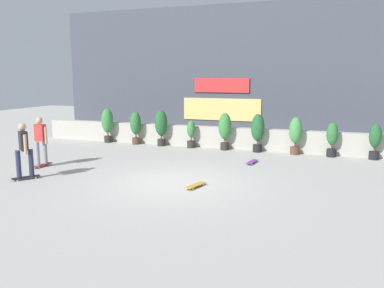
# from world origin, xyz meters

# --- Properties ---
(ground_plane) EXTENTS (48.00, 48.00, 0.00)m
(ground_plane) POSITION_xyz_m (0.00, 0.00, 0.00)
(ground_plane) COLOR #B2AFA8
(planter_wall) EXTENTS (18.00, 0.40, 0.90)m
(planter_wall) POSITION_xyz_m (0.00, 6.00, 0.45)
(planter_wall) COLOR #B2ADA3
(planter_wall) RESTS_ON ground
(building_backdrop) EXTENTS (20.00, 2.08, 6.50)m
(building_backdrop) POSITION_xyz_m (-0.00, 10.00, 3.25)
(building_backdrop) COLOR #424751
(building_backdrop) RESTS_ON ground
(potted_plant_0) EXTENTS (0.55, 0.55, 1.58)m
(potted_plant_0) POSITION_xyz_m (-5.64, 5.55, 0.93)
(potted_plant_0) COLOR #2D2823
(potted_plant_0) RESTS_ON ground
(potted_plant_1) EXTENTS (0.50, 0.50, 1.47)m
(potted_plant_1) POSITION_xyz_m (-4.18, 5.55, 0.85)
(potted_plant_1) COLOR brown
(potted_plant_1) RESTS_ON ground
(potted_plant_2) EXTENTS (0.55, 0.55, 1.58)m
(potted_plant_2) POSITION_xyz_m (-2.92, 5.55, 0.93)
(potted_plant_2) COLOR #2D2823
(potted_plant_2) RESTS_ON ground
(potted_plant_3) EXTENTS (0.36, 0.36, 1.18)m
(potted_plant_3) POSITION_xyz_m (-1.51, 5.55, 0.62)
(potted_plant_3) COLOR #2D2823
(potted_plant_3) RESTS_ON ground
(potted_plant_4) EXTENTS (0.54, 0.54, 1.55)m
(potted_plant_4) POSITION_xyz_m (-0.01, 5.55, 0.91)
(potted_plant_4) COLOR #2D2823
(potted_plant_4) RESTS_ON ground
(potted_plant_5) EXTENTS (0.54, 0.54, 1.55)m
(potted_plant_5) POSITION_xyz_m (1.36, 5.55, 0.91)
(potted_plant_5) COLOR black
(potted_plant_5) RESTS_ON ground
(potted_plant_6) EXTENTS (0.50, 0.50, 1.48)m
(potted_plant_6) POSITION_xyz_m (2.85, 5.55, 0.86)
(potted_plant_6) COLOR brown
(potted_plant_6) RESTS_ON ground
(potted_plant_7) EXTENTS (0.43, 0.43, 1.33)m
(potted_plant_7) POSITION_xyz_m (4.22, 5.55, 0.74)
(potted_plant_7) COLOR black
(potted_plant_7) RESTS_ON ground
(potted_plant_8) EXTENTS (0.43, 0.43, 1.34)m
(potted_plant_8) POSITION_xyz_m (5.71, 5.55, 0.75)
(potted_plant_8) COLOR black
(potted_plant_8) RESTS_ON ground
(skater_foreground) EXTENTS (0.63, 0.77, 1.70)m
(skater_foreground) POSITION_xyz_m (-4.33, -1.18, 0.94)
(skater_foreground) COLOR black
(skater_foreground) RESTS_ON ground
(skater_by_wall_left) EXTENTS (0.56, 0.80, 1.70)m
(skater_by_wall_left) POSITION_xyz_m (-5.05, 0.38, 0.94)
(skater_by_wall_left) COLOR maroon
(skater_by_wall_left) RESTS_ON ground
(skateboard_near_camera) EXTENTS (0.39, 0.82, 0.08)m
(skateboard_near_camera) POSITION_xyz_m (0.75, -0.27, 0.06)
(skateboard_near_camera) COLOR #BF8C26
(skateboard_near_camera) RESTS_ON ground
(skateboard_aside) EXTENTS (0.30, 0.82, 0.08)m
(skateboard_aside) POSITION_xyz_m (1.60, 3.32, 0.06)
(skateboard_aside) COLOR #72338C
(skateboard_aside) RESTS_ON ground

